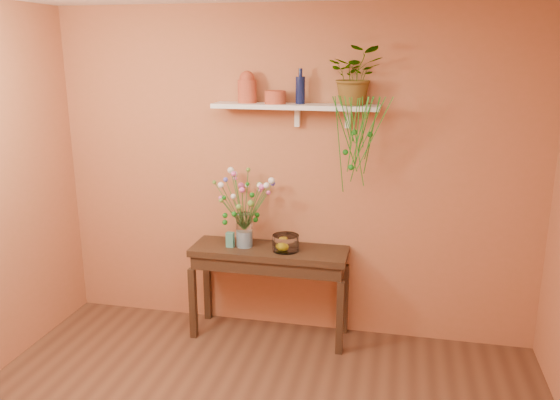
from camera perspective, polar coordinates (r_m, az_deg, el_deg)
name	(u,v)px	position (r m, az deg, el deg)	size (l,w,h in m)	color
room	(211,260)	(2.78, -6.96, -6.03)	(4.04, 4.04, 2.70)	brown
sideboard	(269,261)	(4.65, -1.08, -6.21)	(1.28, 0.41, 0.78)	#3A2618
wall_shelf	(297,107)	(4.41, 1.70, 9.40)	(1.30, 0.24, 0.19)	white
terracotta_jug	(247,88)	(4.51, -3.35, 11.30)	(0.19, 0.19, 0.25)	#BB432C
terracotta_pot	(275,97)	(4.43, -0.49, 10.37)	(0.16, 0.16, 0.10)	#BB432C
blue_bottle	(300,90)	(4.42, 2.07, 11.12)	(0.08, 0.08, 0.27)	#0D143A
spider_plant	(356,75)	(4.36, 7.67, 12.39)	(0.40, 0.34, 0.44)	#176817
plant_fronds	(357,138)	(4.25, 7.78, 6.20)	(0.44, 0.35, 0.74)	#176817
glass_vase	(244,233)	(4.63, -3.63, -3.31)	(0.13, 0.13, 0.28)	white
bouquet	(245,194)	(4.53, -3.60, 0.60)	(0.50, 0.42, 0.50)	#386B28
glass_bowl	(286,243)	(4.54, 0.58, -4.42)	(0.21, 0.21, 0.13)	white
lemon	(283,246)	(4.54, 0.34, -4.66)	(0.07, 0.07, 0.07)	yellow
carton	(230,240)	(4.64, -5.07, -4.03)	(0.06, 0.05, 0.12)	teal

